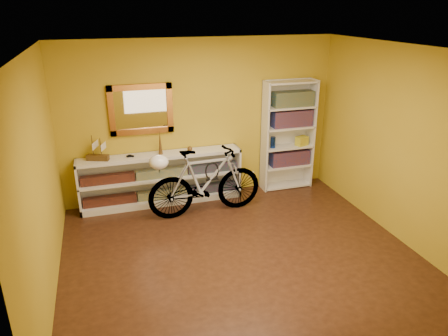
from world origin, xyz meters
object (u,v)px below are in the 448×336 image
object	(u,v)px
console_unit	(162,179)
bicycle	(205,182)
bookcase	(288,136)
helmet	(159,162)

from	to	relation	value
console_unit	bicycle	size ratio (longest dim) A/B	1.43
bicycle	bookcase	bearing A→B (deg)	-72.54
bicycle	helmet	distance (m)	0.81
bicycle	console_unit	bearing A→B (deg)	43.27
bookcase	bicycle	xyz separation A→B (m)	(-1.63, -0.59, -0.42)
bookcase	helmet	distance (m)	2.41
bookcase	bicycle	bearing A→B (deg)	-160.01
console_unit	helmet	world-z (taller)	helmet
console_unit	bookcase	world-z (taller)	bookcase
bookcase	helmet	bearing A→B (deg)	-164.98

